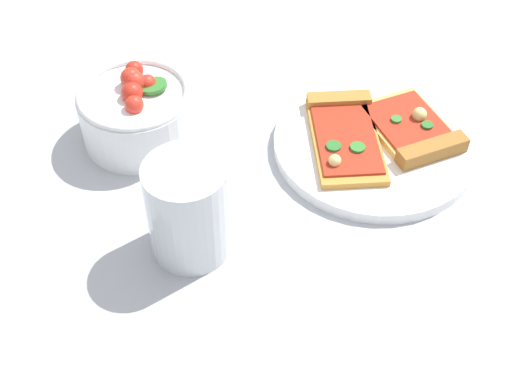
{
  "coord_description": "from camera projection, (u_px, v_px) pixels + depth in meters",
  "views": [
    {
      "loc": [
        -0.56,
        -0.19,
        0.55
      ],
      "look_at": [
        -0.13,
        0.03,
        0.03
      ],
      "focal_mm": 48.43,
      "sensor_mm": 36.0,
      "label": 1
    }
  ],
  "objects": [
    {
      "name": "salad_bowl",
      "position": [
        137.0,
        112.0,
        0.79
      ],
      "size": [
        0.13,
        0.13,
        0.09
      ],
      "color": "white",
      "rests_on": "ground_plane"
    },
    {
      "name": "pizza_slice_near",
      "position": [
        414.0,
        131.0,
        0.79
      ],
      "size": [
        0.14,
        0.14,
        0.02
      ],
      "color": "#E5B256",
      "rests_on": "plate"
    },
    {
      "name": "soda_glass",
      "position": [
        188.0,
        211.0,
        0.66
      ],
      "size": [
        0.08,
        0.08,
        0.11
      ],
      "color": "silver",
      "rests_on": "ground_plane"
    },
    {
      "name": "pizza_slice_far",
      "position": [
        345.0,
        132.0,
        0.79
      ],
      "size": [
        0.16,
        0.14,
        0.02
      ],
      "color": "gold",
      "rests_on": "plate"
    },
    {
      "name": "paper_napkin",
      "position": [
        329.0,
        350.0,
        0.62
      ],
      "size": [
        0.17,
        0.14,
        0.0
      ],
      "primitive_type": "cube",
      "rotation": [
        0.0,
        0.0,
        -0.08
      ],
      "color": "white",
      "rests_on": "ground_plane"
    },
    {
      "name": "plate",
      "position": [
        374.0,
        145.0,
        0.79
      ],
      "size": [
        0.23,
        0.23,
        0.01
      ],
      "primitive_type": "cylinder",
      "color": "white",
      "rests_on": "ground_plane"
    },
    {
      "name": "ground_plane",
      "position": [
        329.0,
        147.0,
        0.8
      ],
      "size": [
        2.4,
        2.4,
        0.0
      ],
      "primitive_type": "plane",
      "color": "#B2B7BC",
      "rests_on": "ground"
    }
  ]
}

